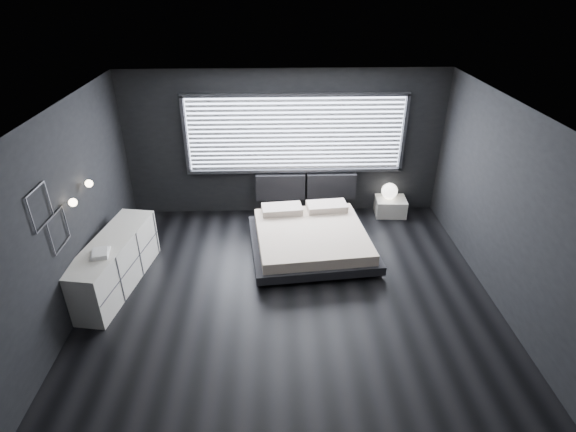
{
  "coord_description": "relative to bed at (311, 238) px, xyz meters",
  "views": [
    {
      "loc": [
        -0.21,
        -5.33,
        4.31
      ],
      "look_at": [
        0.0,
        0.85,
        0.9
      ],
      "focal_mm": 28.0,
      "sensor_mm": 36.0,
      "label": 1
    }
  ],
  "objects": [
    {
      "name": "wall_art_upper",
      "position": [
        -3.38,
        -1.8,
        1.6
      ],
      "size": [
        0.01,
        0.48,
        0.48
      ],
      "color": "#47474C",
      "rests_on": "ground"
    },
    {
      "name": "book_stack",
      "position": [
        -3.07,
        -1.25,
        0.58
      ],
      "size": [
        0.28,
        0.35,
        0.06
      ],
      "color": "white",
      "rests_on": "dresser"
    },
    {
      "name": "orb_lamp",
      "position": [
        1.64,
        1.28,
        0.25
      ],
      "size": [
        0.31,
        0.31,
        0.31
      ],
      "primitive_type": "sphere",
      "color": "white",
      "rests_on": "nightstand"
    },
    {
      "name": "window",
      "position": [
        -0.21,
        1.44,
        1.36
      ],
      "size": [
        4.14,
        0.09,
        1.52
      ],
      "color": "white",
      "rests_on": "ground"
    },
    {
      "name": "room",
      "position": [
        -0.41,
        -1.25,
        1.15
      ],
      "size": [
        6.04,
        6.0,
        2.8
      ],
      "color": "black",
      "rests_on": "ground"
    },
    {
      "name": "wall_art_lower",
      "position": [
        -3.38,
        -1.55,
        1.13
      ],
      "size": [
        0.01,
        0.48,
        0.48
      ],
      "color": "#47474C",
      "rests_on": "ground"
    },
    {
      "name": "headboard",
      "position": [
        0.0,
        1.39,
        0.32
      ],
      "size": [
        1.96,
        0.16,
        0.52
      ],
      "color": "black",
      "rests_on": "ground"
    },
    {
      "name": "sconce_far",
      "position": [
        -3.29,
        -0.6,
        1.35
      ],
      "size": [
        0.18,
        0.11,
        0.11
      ],
      "color": "silver",
      "rests_on": "ground"
    },
    {
      "name": "dresser",
      "position": [
        -3.06,
        -0.88,
        0.15
      ],
      "size": [
        0.88,
        2.05,
        0.79
      ],
      "color": "silver",
      "rests_on": "ground"
    },
    {
      "name": "nightstand",
      "position": [
        1.68,
        1.25,
        -0.08
      ],
      "size": [
        0.61,
        0.52,
        0.34
      ],
      "primitive_type": "cube",
      "rotation": [
        0.0,
        0.0,
        -0.06
      ],
      "color": "silver",
      "rests_on": "ground"
    },
    {
      "name": "sconce_near",
      "position": [
        -3.29,
        -1.2,
        1.35
      ],
      "size": [
        0.18,
        0.11,
        0.11
      ],
      "color": "silver",
      "rests_on": "ground"
    },
    {
      "name": "bed",
      "position": [
        0.0,
        0.0,
        0.0
      ],
      "size": [
        2.23,
        2.14,
        0.53
      ],
      "color": "black",
      "rests_on": "ground"
    }
  ]
}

